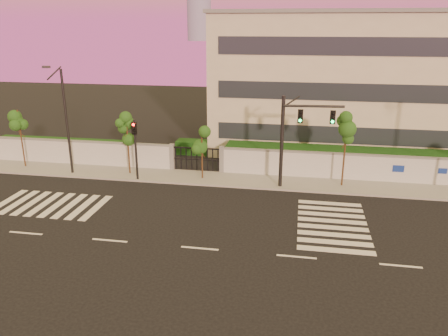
# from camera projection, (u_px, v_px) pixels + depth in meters

# --- Properties ---
(ground) EXTENTS (120.00, 120.00, 0.00)m
(ground) POSITION_uv_depth(u_px,v_px,m) (200.00, 248.00, 22.79)
(ground) COLOR black
(ground) RESTS_ON ground
(sidewalk) EXTENTS (60.00, 3.00, 0.15)m
(sidewalk) POSITION_uv_depth(u_px,v_px,m) (231.00, 180.00, 32.58)
(sidewalk) COLOR gray
(sidewalk) RESTS_ON ground
(perimeter_wall) EXTENTS (60.00, 0.36, 2.20)m
(perimeter_wall) POSITION_uv_depth(u_px,v_px,m) (236.00, 161.00, 33.65)
(perimeter_wall) COLOR #B1B4B8
(perimeter_wall) RESTS_ON ground
(hedge_row) EXTENTS (41.00, 4.25, 1.80)m
(hedge_row) POSITION_uv_depth(u_px,v_px,m) (253.00, 155.00, 36.11)
(hedge_row) COLOR #153811
(hedge_row) RESTS_ON ground
(institutional_building) EXTENTS (24.40, 12.40, 12.25)m
(institutional_building) POSITION_uv_depth(u_px,v_px,m) (349.00, 81.00, 39.91)
(institutional_building) COLOR #BBB49E
(institutional_building) RESTS_ON ground
(road_markings) EXTENTS (57.00, 7.62, 0.02)m
(road_markings) POSITION_uv_depth(u_px,v_px,m) (188.00, 216.00, 26.56)
(road_markings) COLOR silver
(road_markings) RESTS_ON ground
(street_tree_b) EXTENTS (1.42, 1.13, 4.76)m
(street_tree_b) POSITION_uv_depth(u_px,v_px,m) (20.00, 126.00, 34.41)
(street_tree_b) COLOR #382314
(street_tree_b) RESTS_ON ground
(street_tree_c) EXTENTS (1.43, 1.14, 4.69)m
(street_tree_c) POSITION_uv_depth(u_px,v_px,m) (127.00, 131.00, 32.81)
(street_tree_c) COLOR #382314
(street_tree_c) RESTS_ON ground
(street_tree_d) EXTENTS (1.37, 1.09, 4.08)m
(street_tree_d) POSITION_uv_depth(u_px,v_px,m) (202.00, 141.00, 31.86)
(street_tree_d) COLOR #382314
(street_tree_d) RESTS_ON ground
(street_tree_e) EXTENTS (1.53, 1.22, 5.46)m
(street_tree_e) POSITION_uv_depth(u_px,v_px,m) (347.00, 133.00, 30.09)
(street_tree_e) COLOR #382314
(street_tree_e) RESTS_ON ground
(traffic_signal_main) EXTENTS (4.16, 0.53, 6.57)m
(traffic_signal_main) POSITION_uv_depth(u_px,v_px,m) (294.00, 132.00, 29.74)
(traffic_signal_main) COLOR black
(traffic_signal_main) RESTS_ON ground
(traffic_signal_secondary) EXTENTS (0.36, 0.35, 4.65)m
(traffic_signal_secondary) POSITION_uv_depth(u_px,v_px,m) (135.00, 143.00, 31.63)
(traffic_signal_secondary) COLOR black
(traffic_signal_secondary) RESTS_ON ground
(streetlight_west) EXTENTS (0.50, 2.03, 8.43)m
(streetlight_west) POSITION_uv_depth(u_px,v_px,m) (65.00, 117.00, 32.41)
(streetlight_west) COLOR black
(streetlight_west) RESTS_ON ground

